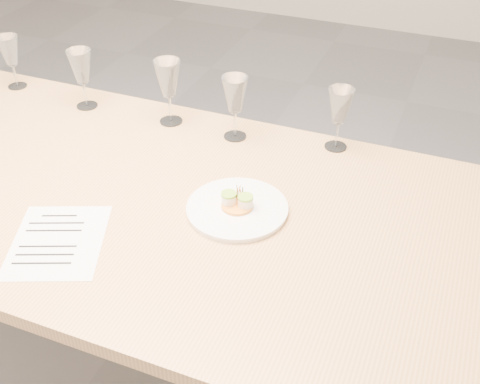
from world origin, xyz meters
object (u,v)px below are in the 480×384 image
at_px(dining_table, 85,197).
at_px(wine_glass_3, 235,96).
at_px(wine_glass_2, 168,80).
at_px(recipe_sheet, 58,241).
at_px(wine_glass_1, 81,68).
at_px(wine_glass_0, 9,52).
at_px(wine_glass_4, 340,107).
at_px(dinner_plate, 237,208).

bearing_deg(dining_table, wine_glass_3, 49.59).
bearing_deg(wine_glass_2, recipe_sheet, -88.52).
bearing_deg(recipe_sheet, wine_glass_1, 95.38).
height_order(dining_table, wine_glass_0, wine_glass_0).
bearing_deg(wine_glass_1, wine_glass_2, 2.17).
bearing_deg(wine_glass_4, wine_glass_2, -175.00).
xyz_separation_m(dining_table, dinner_plate, (0.48, 0.02, 0.08)).
height_order(dining_table, wine_glass_3, wine_glass_3).
bearing_deg(wine_glass_1, recipe_sheet, -62.15).
relative_size(dinner_plate, wine_glass_2, 1.26).
bearing_deg(dinner_plate, wine_glass_0, 159.29).
xyz_separation_m(dining_table, wine_glass_3, (0.32, 0.38, 0.21)).
distance_m(wine_glass_1, wine_glass_4, 0.87).
height_order(wine_glass_1, wine_glass_4, wine_glass_1).
distance_m(wine_glass_2, wine_glass_4, 0.55).
height_order(dining_table, wine_glass_4, wine_glass_4).
distance_m(wine_glass_0, wine_glass_4, 1.19).
height_order(recipe_sheet, wine_glass_1, wine_glass_1).
distance_m(recipe_sheet, wine_glass_1, 0.73).
distance_m(recipe_sheet, wine_glass_3, 0.69).
distance_m(dining_table, wine_glass_1, 0.49).
bearing_deg(wine_glass_3, recipe_sheet, -108.82).
relative_size(dining_table, wine_glass_0, 12.52).
bearing_deg(wine_glass_0, recipe_sheet, -45.49).
bearing_deg(wine_glass_0, wine_glass_3, -2.18).
bearing_deg(wine_glass_0, wine_glass_1, -6.08).
height_order(dining_table, wine_glass_2, wine_glass_2).
xyz_separation_m(dining_table, wine_glass_1, (-0.23, 0.38, 0.21)).
bearing_deg(wine_glass_1, dining_table, -58.54).
relative_size(wine_glass_0, wine_glass_4, 0.97).
distance_m(dining_table, wine_glass_4, 0.80).
distance_m(wine_glass_3, wine_glass_4, 0.32).
xyz_separation_m(wine_glass_0, wine_glass_2, (0.64, -0.02, 0.02)).
bearing_deg(dining_table, wine_glass_0, 143.37).
bearing_deg(recipe_sheet, wine_glass_3, 48.71).
height_order(dining_table, recipe_sheet, recipe_sheet).
distance_m(dinner_plate, wine_glass_0, 1.11).
height_order(wine_glass_1, wine_glass_3, same).
distance_m(dinner_plate, recipe_sheet, 0.47).
height_order(recipe_sheet, wine_glass_2, wine_glass_2).
relative_size(dining_table, wine_glass_3, 11.70).
relative_size(wine_glass_0, wine_glass_1, 0.94).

